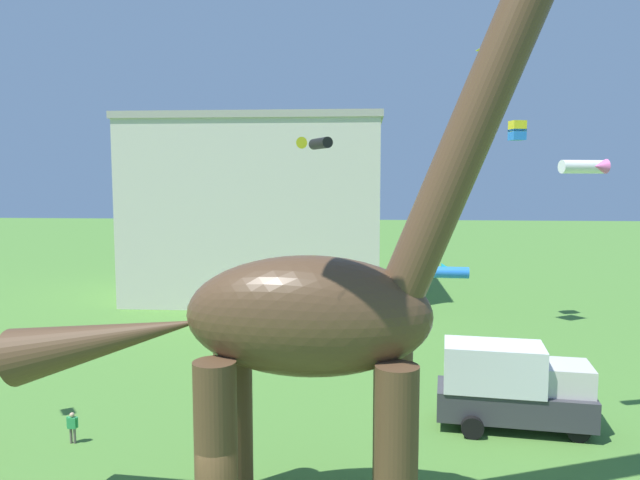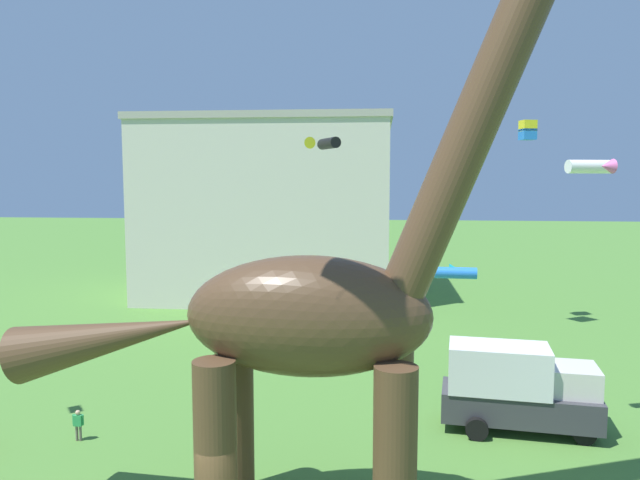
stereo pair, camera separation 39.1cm
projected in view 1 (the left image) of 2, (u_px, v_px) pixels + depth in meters
The scene contains 10 objects.
dinosaur_sculpture at pixel (306, 316), 16.05m from camera, with size 15.13×3.21×15.81m.
parked_box_truck at pixel (511, 385), 22.67m from camera, with size 5.82×2.80×3.20m.
person_far_spectator at pixel (72, 425), 21.46m from camera, with size 0.42×0.19×1.12m.
person_strolling_adult at pixel (221, 378), 25.81m from camera, with size 0.55×0.24×1.46m.
kite_mid_left at pixel (587, 167), 21.57m from camera, with size 1.78×1.67×0.50m.
kite_apex at pixel (316, 143), 34.84m from camera, with size 2.31×2.31×0.66m.
kite_far_left at pixel (517, 130), 37.65m from camera, with size 1.00×1.00×1.19m.
kite_far_right at pixel (448, 272), 30.94m from camera, with size 2.09×1.79×0.60m.
kite_high_left at pixel (494, 48), 34.30m from camera, with size 2.01×1.88×0.26m.
background_building_block at pixel (260, 208), 47.93m from camera, with size 18.93×12.43×13.85m.
Camera 1 is at (3.40, -12.95, 9.37)m, focal length 34.27 mm.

